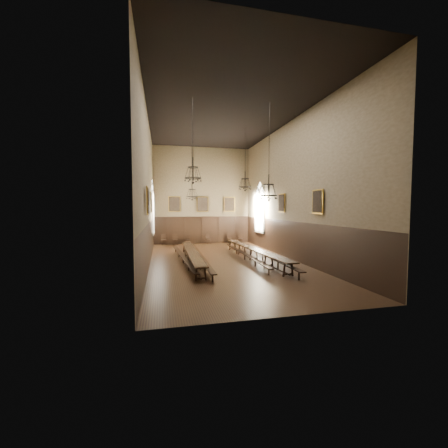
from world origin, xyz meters
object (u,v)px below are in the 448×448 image
object	(u,v)px
table_left	(192,257)
bench_left_outer	(183,259)
chair_0	(164,242)
chandelier_back_left	(192,191)
chandelier_front_right	(269,190)
chair_4	(208,241)
chandelier_back_right	(245,183)
bench_right_inner	(245,256)
chair_1	(175,242)
chair_7	(240,240)
bench_left_inner	(201,258)
bench_right_outer	(263,256)
chandelier_front_left	(193,173)
chair_6	(230,240)
chair_2	(188,242)
table_right	(254,254)

from	to	relation	value
table_left	bench_left_outer	xyz separation A→B (m)	(-0.53, 0.02, -0.10)
chair_0	chandelier_back_left	world-z (taller)	chandelier_back_left
table_left	chandelier_back_left	bearing A→B (deg)	83.01
chair_0	chandelier_front_right	size ratio (longest dim) A/B	0.19
chair_4	chandelier_back_left	bearing A→B (deg)	-126.81
chandelier_back_left	chandelier_back_right	bearing A→B (deg)	-7.17
chandelier_back_right	table_left	bearing A→B (deg)	-152.00
bench_right_inner	chair_0	world-z (taller)	chair_0
bench_left_outer	chandelier_back_left	size ratio (longest dim) A/B	1.84
chair_1	chair_7	bearing A→B (deg)	-7.27
bench_left_inner	chair_4	world-z (taller)	chair_4
bench_right_outer	chair_7	world-z (taller)	chair_7
bench_right_outer	table_left	bearing A→B (deg)	177.28
bench_left_inner	chandelier_back_right	xyz separation A→B (m)	(3.50, 2.16, 4.84)
bench_left_outer	chandelier_back_right	bearing A→B (deg)	24.99
bench_right_outer	chair_1	distance (m)	10.15
bench_left_outer	bench_right_inner	bearing A→B (deg)	3.40
bench_right_outer	chandelier_front_left	distance (m)	7.09
bench_left_inner	chandelier_back_left	xyz separation A→B (m)	(-0.22, 2.63, 4.23)
bench_right_inner	chair_0	size ratio (longest dim) A/B	9.39
bench_right_outer	chandelier_back_right	size ratio (longest dim) A/B	2.47
chair_4	chair_7	world-z (taller)	chair_4
chair_1	chandelier_front_right	distance (m)	12.72
chair_4	chair_6	xyz separation A→B (m)	(2.09, 0.11, 0.02)
chair_1	bench_left_outer	bearing A→B (deg)	-96.80
chair_1	chandelier_back_left	size ratio (longest dim) A/B	0.19
bench_right_outer	chair_2	xyz separation A→B (m)	(-3.98, 8.77, -0.05)
chandelier_back_left	chandelier_front_right	size ratio (longest dim) A/B	0.97
chandelier_back_left	chandelier_front_left	size ratio (longest dim) A/B	1.18
bench_left_outer	chair_6	world-z (taller)	chair_6
chandelier_back_left	table_right	bearing A→B (deg)	-35.00
bench_left_inner	chandelier_front_left	bearing A→B (deg)	-106.83
table_right	bench_left_outer	world-z (taller)	table_right
chair_6	bench_right_inner	bearing A→B (deg)	-106.35
chandelier_back_left	bench_right_inner	bearing A→B (deg)	-37.00
chair_1	chair_7	size ratio (longest dim) A/B	1.11
bench_left_inner	chair_0	distance (m)	8.89
chair_6	chandelier_front_left	bearing A→B (deg)	-122.23
table_left	chair_7	distance (m)	10.19
table_right	chair_4	size ratio (longest dim) A/B	10.95
table_right	chandelier_back_left	bearing A→B (deg)	145.00
chair_2	chandelier_front_right	world-z (taller)	chandelier_front_right
table_left	chandelier_back_right	bearing A→B (deg)	28.00
chair_7	chandelier_back_left	xyz separation A→B (m)	(-5.23, -5.93, 4.25)
chandelier_front_left	chair_2	bearing A→B (deg)	86.27
table_left	bench_left_outer	world-z (taller)	table_left
chandelier_back_left	bench_left_outer	bearing A→B (deg)	-108.14
bench_left_outer	table_left	bearing A→B (deg)	-1.91
bench_right_inner	chair_6	bearing A→B (deg)	82.72
bench_left_outer	chandelier_front_left	xyz separation A→B (m)	(0.37, -2.34, 4.92)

